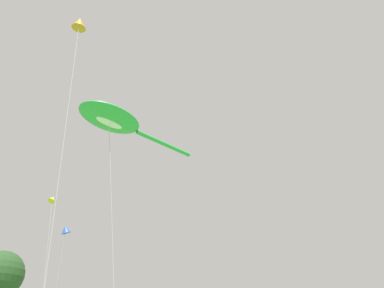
{
  "coord_description": "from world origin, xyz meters",
  "views": [
    {
      "loc": [
        -7.56,
        3.37,
        1.63
      ],
      "look_at": [
        1.13,
        8.29,
        8.08
      ],
      "focal_mm": 27.2,
      "sensor_mm": 36.0,
      "label": 1
    }
  ],
  "objects_px": {
    "big_show_kite": "(113,120)",
    "small_kite_bird_shape": "(66,229)",
    "small_kite_tiny_distant": "(79,24)",
    "small_kite_diamond_red": "(52,200)"
  },
  "relations": [
    {
      "from": "small_kite_diamond_red",
      "to": "small_kite_bird_shape",
      "type": "xyz_separation_m",
      "value": [
        5.62,
        5.06,
        -0.13
      ]
    },
    {
      "from": "small_kite_diamond_red",
      "to": "big_show_kite",
      "type": "bearing_deg",
      "value": -42.63
    },
    {
      "from": "big_show_kite",
      "to": "small_kite_diamond_red",
      "type": "bearing_deg",
      "value": -93.38
    },
    {
      "from": "big_show_kite",
      "to": "small_kite_bird_shape",
      "type": "xyz_separation_m",
      "value": [
        9.61,
        14.65,
        -1.7
      ]
    },
    {
      "from": "big_show_kite",
      "to": "small_kite_tiny_distant",
      "type": "height_order",
      "value": "small_kite_tiny_distant"
    },
    {
      "from": "small_kite_tiny_distant",
      "to": "small_kite_bird_shape",
      "type": "xyz_separation_m",
      "value": [
        13.52,
        15.12,
        -5.42
      ]
    },
    {
      "from": "big_show_kite",
      "to": "small_kite_tiny_distant",
      "type": "bearing_deg",
      "value": 26.06
    },
    {
      "from": "big_show_kite",
      "to": "small_kite_diamond_red",
      "type": "distance_m",
      "value": 10.51
    },
    {
      "from": "big_show_kite",
      "to": "small_kite_bird_shape",
      "type": "height_order",
      "value": "big_show_kite"
    },
    {
      "from": "big_show_kite",
      "to": "small_kite_bird_shape",
      "type": "distance_m",
      "value": 17.61
    }
  ]
}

